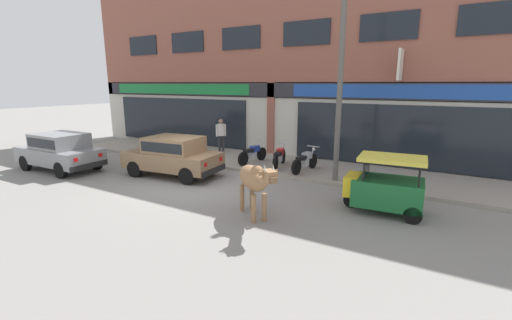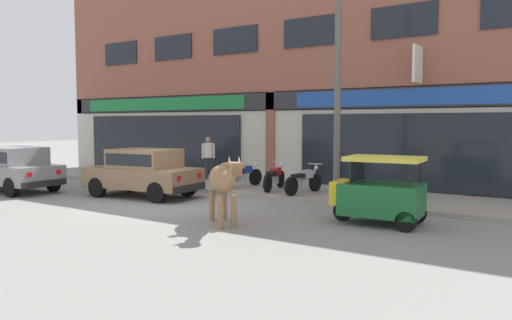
{
  "view_description": "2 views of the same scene",
  "coord_description": "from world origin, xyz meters",
  "px_view_note": "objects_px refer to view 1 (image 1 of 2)",
  "views": [
    {
      "loc": [
        7.49,
        -8.52,
        3.35
      ],
      "look_at": [
        1.86,
        1.0,
        0.86
      ],
      "focal_mm": 24.0,
      "sensor_mm": 36.0,
      "label": 1
    },
    {
      "loc": [
        9.99,
        -10.03,
        2.27
      ],
      "look_at": [
        2.44,
        1.0,
        1.26
      ],
      "focal_mm": 35.0,
      "sensor_mm": 36.0,
      "label": 2
    }
  ],
  "objects_px": {
    "car_1": "(173,154)",
    "pedestrian": "(221,132)",
    "auto_rickshaw": "(385,188)",
    "motorcycle_1": "(279,157)",
    "car_0": "(60,150)",
    "motorcycle_0": "(253,154)",
    "motorcycle_2": "(305,161)",
    "utility_pole": "(340,86)",
    "cow": "(254,179)"
  },
  "relations": [
    {
      "from": "car_1",
      "to": "pedestrian",
      "type": "relative_size",
      "value": 2.33
    },
    {
      "from": "auto_rickshaw",
      "to": "motorcycle_1",
      "type": "bearing_deg",
      "value": 148.5
    },
    {
      "from": "car_0",
      "to": "motorcycle_0",
      "type": "xyz_separation_m",
      "value": [
        6.09,
        4.47,
        -0.31
      ]
    },
    {
      "from": "car_1",
      "to": "motorcycle_0",
      "type": "relative_size",
      "value": 2.06
    },
    {
      "from": "motorcycle_2",
      "to": "utility_pole",
      "type": "xyz_separation_m",
      "value": [
        1.37,
        -0.62,
        2.77
      ]
    },
    {
      "from": "car_0",
      "to": "utility_pole",
      "type": "distance_m",
      "value": 10.8
    },
    {
      "from": "car_0",
      "to": "car_1",
      "type": "bearing_deg",
      "value": 20.09
    },
    {
      "from": "car_1",
      "to": "motorcycle_2",
      "type": "distance_m",
      "value": 4.88
    },
    {
      "from": "car_1",
      "to": "pedestrian",
      "type": "distance_m",
      "value": 3.97
    },
    {
      "from": "car_1",
      "to": "pedestrian",
      "type": "height_order",
      "value": "pedestrian"
    },
    {
      "from": "motorcycle_2",
      "to": "car_0",
      "type": "bearing_deg",
      "value": -153.33
    },
    {
      "from": "cow",
      "to": "motorcycle_1",
      "type": "xyz_separation_m",
      "value": [
        -1.7,
        4.78,
        -0.5
      ]
    },
    {
      "from": "motorcycle_2",
      "to": "utility_pole",
      "type": "distance_m",
      "value": 3.15
    },
    {
      "from": "cow",
      "to": "pedestrian",
      "type": "distance_m",
      "value": 7.88
    },
    {
      "from": "pedestrian",
      "to": "utility_pole",
      "type": "xyz_separation_m",
      "value": [
        6.14,
        -1.87,
        2.17
      ]
    },
    {
      "from": "car_1",
      "to": "auto_rickshaw",
      "type": "relative_size",
      "value": 1.83
    },
    {
      "from": "car_0",
      "to": "utility_pole",
      "type": "relative_size",
      "value": 0.58
    },
    {
      "from": "cow",
      "to": "motorcycle_0",
      "type": "bearing_deg",
      "value": 121.43
    },
    {
      "from": "car_0",
      "to": "auto_rickshaw",
      "type": "height_order",
      "value": "auto_rickshaw"
    },
    {
      "from": "cow",
      "to": "motorcycle_2",
      "type": "distance_m",
      "value": 4.65
    },
    {
      "from": "motorcycle_0",
      "to": "car_0",
      "type": "bearing_deg",
      "value": -143.75
    },
    {
      "from": "utility_pole",
      "to": "motorcycle_1",
      "type": "bearing_deg",
      "value": 162.2
    },
    {
      "from": "cow",
      "to": "motorcycle_0",
      "type": "height_order",
      "value": "cow"
    },
    {
      "from": "motorcycle_0",
      "to": "motorcycle_2",
      "type": "distance_m",
      "value": 2.41
    },
    {
      "from": "auto_rickshaw",
      "to": "pedestrian",
      "type": "height_order",
      "value": "pedestrian"
    },
    {
      "from": "utility_pole",
      "to": "pedestrian",
      "type": "bearing_deg",
      "value": 163.1
    },
    {
      "from": "cow",
      "to": "motorcycle_1",
      "type": "relative_size",
      "value": 1.01
    },
    {
      "from": "car_1",
      "to": "utility_pole",
      "type": "relative_size",
      "value": 0.59
    },
    {
      "from": "motorcycle_2",
      "to": "car_1",
      "type": "bearing_deg",
      "value": -146.99
    },
    {
      "from": "car_0",
      "to": "motorcycle_0",
      "type": "height_order",
      "value": "car_0"
    },
    {
      "from": "car_1",
      "to": "motorcycle_1",
      "type": "height_order",
      "value": "car_1"
    },
    {
      "from": "car_1",
      "to": "motorcycle_0",
      "type": "height_order",
      "value": "car_1"
    },
    {
      "from": "cow",
      "to": "motorcycle_2",
      "type": "bearing_deg",
      "value": 96.53
    },
    {
      "from": "pedestrian",
      "to": "utility_pole",
      "type": "relative_size",
      "value": 0.25
    },
    {
      "from": "cow",
      "to": "pedestrian",
      "type": "bearing_deg",
      "value": 132.25
    },
    {
      "from": "motorcycle_0",
      "to": "car_1",
      "type": "bearing_deg",
      "value": -120.54
    },
    {
      "from": "auto_rickshaw",
      "to": "car_1",
      "type": "bearing_deg",
      "value": -179.15
    },
    {
      "from": "cow",
      "to": "car_0",
      "type": "xyz_separation_m",
      "value": [
        -9.02,
        0.32,
        -0.19
      ]
    },
    {
      "from": "cow",
      "to": "auto_rickshaw",
      "type": "xyz_separation_m",
      "value": [
        2.77,
        2.04,
        -0.35
      ]
    },
    {
      "from": "pedestrian",
      "to": "car_1",
      "type": "bearing_deg",
      "value": -79.98
    },
    {
      "from": "motorcycle_1",
      "to": "motorcycle_2",
      "type": "relative_size",
      "value": 0.99
    },
    {
      "from": "cow",
      "to": "motorcycle_0",
      "type": "distance_m",
      "value": 5.63
    },
    {
      "from": "auto_rickshaw",
      "to": "pedestrian",
      "type": "bearing_deg",
      "value": 154.85
    },
    {
      "from": "cow",
      "to": "car_0",
      "type": "relative_size",
      "value": 0.49
    },
    {
      "from": "motorcycle_2",
      "to": "auto_rickshaw",
      "type": "bearing_deg",
      "value": -37.67
    },
    {
      "from": "car_0",
      "to": "motorcycle_0",
      "type": "bearing_deg",
      "value": 36.25
    },
    {
      "from": "cow",
      "to": "motorcycle_2",
      "type": "xyz_separation_m",
      "value": [
        -0.53,
        4.59,
        -0.5
      ]
    },
    {
      "from": "car_1",
      "to": "motorcycle_2",
      "type": "relative_size",
      "value": 2.06
    },
    {
      "from": "motorcycle_1",
      "to": "motorcycle_2",
      "type": "distance_m",
      "value": 1.19
    },
    {
      "from": "auto_rickshaw",
      "to": "motorcycle_2",
      "type": "height_order",
      "value": "auto_rickshaw"
    }
  ]
}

